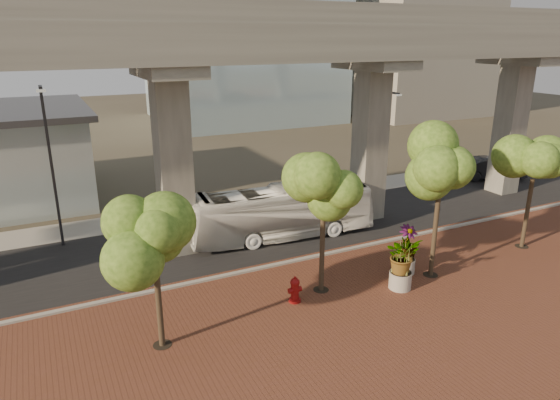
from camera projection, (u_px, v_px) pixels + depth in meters
name	position (u px, v px, depth m)	size (l,w,h in m)	color
ground	(297.00, 244.00, 27.27)	(160.00, 160.00, 0.00)	#3D372C
brick_plaza	(388.00, 313.00, 20.45)	(70.00, 13.00, 0.06)	brown
asphalt_road	(281.00, 232.00, 28.97)	(90.00, 8.00, 0.04)	black
curb_strip	(315.00, 257.00, 25.54)	(70.00, 0.25, 0.16)	#9C9991
far_sidewalk	(245.00, 204.00, 33.65)	(90.00, 3.00, 0.06)	#9C9991
transit_viaduct	(281.00, 106.00, 26.70)	(72.00, 5.60, 12.40)	gray
midrise_block	(415.00, 27.00, 70.15)	(18.00, 16.00, 24.00)	gray
transit_bus	(281.00, 213.00, 27.78)	(2.47, 10.50, 2.93)	white
parked_car	(491.00, 169.00, 39.38)	(1.81, 5.22, 1.72)	black
fire_hydrant	(295.00, 290.00, 21.12)	(0.58, 0.52, 1.16)	maroon
planter_front	(402.00, 258.00, 21.97)	(2.22, 2.22, 2.44)	gray
planter_right	(407.00, 245.00, 23.45)	(2.22, 2.22, 2.38)	gray
planter_left	(405.00, 247.00, 23.66)	(1.87, 1.87, 2.06)	gray
street_tree_far_west	(153.00, 239.00, 16.97)	(3.60, 3.60, 5.88)	#433426
street_tree_near_west	(324.00, 189.00, 20.79)	(3.22, 3.22, 6.21)	#433426
street_tree_near_east	(442.00, 168.00, 22.03)	(3.89, 3.89, 7.01)	#433426
street_tree_far_east	(536.00, 159.00, 25.34)	(3.82, 3.82, 6.61)	#433426
streetlamp_west	(50.00, 157.00, 25.48)	(0.42, 1.23, 8.52)	#2A2A2E
streetlamp_east	(389.00, 134.00, 35.69)	(0.35, 1.03, 7.11)	#2A2B2F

